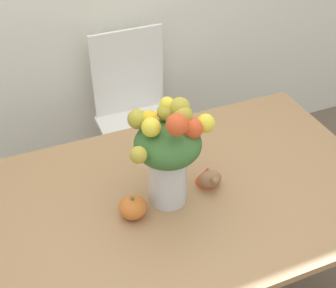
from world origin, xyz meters
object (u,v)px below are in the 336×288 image
at_px(dining_chair_near_window, 137,117).
at_px(flower_vase, 169,152).
at_px(pumpkin, 133,207).
at_px(turkey_figurine, 209,177).

bearing_deg(dining_chair_near_window, flower_vase, -101.40).
height_order(pumpkin, dining_chair_near_window, dining_chair_near_window).
xyz_separation_m(turkey_figurine, dining_chair_near_window, (0.01, 0.86, -0.27)).
relative_size(flower_vase, pumpkin, 4.20).
relative_size(pumpkin, turkey_figurine, 0.81).
bearing_deg(pumpkin, flower_vase, 11.81).
relative_size(pumpkin, dining_chair_near_window, 0.10).
xyz_separation_m(pumpkin, turkey_figurine, (0.32, 0.04, -0.00)).
bearing_deg(pumpkin, dining_chair_near_window, 70.14).
distance_m(pumpkin, turkey_figurine, 0.32).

